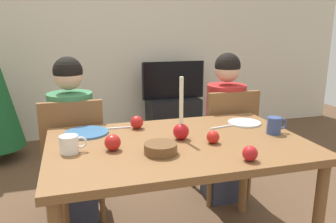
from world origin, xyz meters
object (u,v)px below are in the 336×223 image
(chair_right, at_px, (226,138))
(plate_left, at_px, (87,133))
(candle_centerpiece, at_px, (181,127))
(person_left_child, at_px, (73,144))
(chair_left, at_px, (74,153))
(tv, at_px, (173,80))
(plate_right, at_px, (244,123))
(person_right_child, at_px, (225,130))
(bowl_walnuts, at_px, (161,148))
(tv_stand, at_px, (173,117))
(mug_left, at_px, (70,144))
(apple_far_edge, at_px, (137,122))
(mug_right, at_px, (274,125))
(apple_near_candle, at_px, (213,137))
(apple_by_left_plate, at_px, (250,153))
(apple_by_right_mug, at_px, (113,143))
(dining_table, at_px, (178,156))

(chair_right, height_order, plate_left, chair_right)
(candle_centerpiece, bearing_deg, person_left_child, 133.74)
(chair_left, height_order, tv, tv)
(plate_right, bearing_deg, person_right_child, 79.99)
(person_left_child, relative_size, bowl_walnuts, 7.09)
(tv_stand, height_order, plate_right, plate_right)
(mug_left, xyz_separation_m, apple_far_edge, (0.40, 0.31, -0.00))
(chair_right, xyz_separation_m, person_right_child, (-0.00, 0.03, 0.06))
(person_left_child, xyz_separation_m, mug_right, (1.14, -0.66, 0.23))
(chair_left, bearing_deg, tv, 53.86)
(plate_left, distance_m, apple_near_candle, 0.74)
(person_left_child, distance_m, mug_right, 1.34)
(mug_left, distance_m, apple_by_left_plate, 0.88)
(person_right_child, height_order, apple_by_right_mug, person_right_child)
(dining_table, height_order, bowl_walnuts, bowl_walnuts)
(mug_right, bearing_deg, chair_left, 151.04)
(chair_left, bearing_deg, plate_right, -20.33)
(dining_table, bearing_deg, chair_right, 45.70)
(tv, bearing_deg, apple_far_edge, -112.98)
(bowl_walnuts, relative_size, apple_by_left_plate, 2.25)
(chair_left, height_order, bowl_walnuts, chair_left)
(chair_left, distance_m, apple_near_candle, 1.04)
(chair_left, xyz_separation_m, person_left_child, (-0.00, 0.03, 0.06))
(candle_centerpiece, distance_m, mug_right, 0.56)
(mug_left, distance_m, apple_far_edge, 0.50)
(person_left_child, xyz_separation_m, bowl_walnuts, (0.42, -0.79, 0.21))
(chair_left, relative_size, mug_left, 6.69)
(person_right_child, distance_m, tv_stand, 1.69)
(chair_left, xyz_separation_m, bowl_walnuts, (0.42, -0.76, 0.26))
(person_left_child, relative_size, mug_left, 8.71)
(person_left_child, height_order, apple_by_right_mug, person_left_child)
(plate_right, height_order, apple_far_edge, apple_far_edge)
(dining_table, relative_size, chair_left, 1.56)
(person_left_child, xyz_separation_m, person_right_child, (1.15, 0.00, 0.00))
(candle_centerpiece, xyz_separation_m, plate_left, (-0.50, 0.25, -0.06))
(person_right_child, relative_size, apple_far_edge, 14.56)
(candle_centerpiece, height_order, bowl_walnuts, candle_centerpiece)
(tv_stand, xyz_separation_m, apple_far_edge, (-0.85, -2.00, 0.55))
(plate_right, bearing_deg, mug_right, -74.02)
(person_right_child, height_order, mug_right, person_right_child)
(apple_by_left_plate, bearing_deg, apple_near_candle, 103.83)
(chair_right, bearing_deg, apple_near_candle, -121.55)
(person_left_child, xyz_separation_m, candle_centerpiece, (0.58, -0.61, 0.25))
(tv_stand, distance_m, apple_near_candle, 2.49)
(person_right_child, xyz_separation_m, plate_right, (-0.08, -0.43, 0.19))
(mug_left, xyz_separation_m, apple_by_left_plate, (0.81, -0.34, -0.01))
(plate_right, xyz_separation_m, mug_left, (-1.09, -0.22, 0.04))
(plate_right, height_order, apple_by_right_mug, apple_by_right_mug)
(apple_near_candle, xyz_separation_m, apple_far_edge, (-0.34, 0.38, 0.01))
(dining_table, xyz_separation_m, plate_right, (0.52, 0.21, 0.09))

